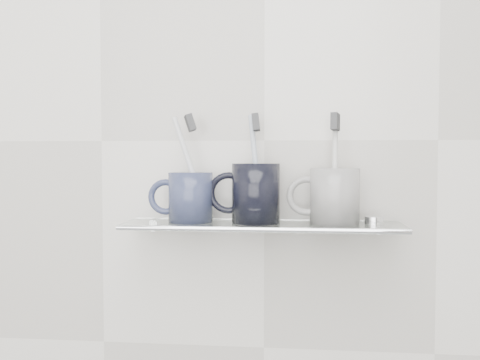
# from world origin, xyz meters

# --- Properties ---
(wall_back) EXTENTS (2.50, 0.00, 2.50)m
(wall_back) POSITION_xyz_m (0.00, 1.10, 1.25)
(wall_back) COLOR silver
(wall_back) RESTS_ON ground
(shelf_glass) EXTENTS (0.50, 0.12, 0.01)m
(shelf_glass) POSITION_xyz_m (0.00, 1.04, 1.10)
(shelf_glass) COLOR silver
(shelf_glass) RESTS_ON wall_back
(shelf_rail) EXTENTS (0.50, 0.01, 0.01)m
(shelf_rail) POSITION_xyz_m (0.00, 0.98, 1.10)
(shelf_rail) COLOR silver
(shelf_rail) RESTS_ON shelf_glass
(bracket_left) EXTENTS (0.02, 0.03, 0.02)m
(bracket_left) POSITION_xyz_m (-0.21, 1.09, 1.09)
(bracket_left) COLOR silver
(bracket_left) RESTS_ON wall_back
(bracket_right) EXTENTS (0.02, 0.03, 0.02)m
(bracket_right) POSITION_xyz_m (0.21, 1.09, 1.09)
(bracket_right) COLOR silver
(bracket_right) RESTS_ON wall_back
(mug_left) EXTENTS (0.10, 0.10, 0.09)m
(mug_left) POSITION_xyz_m (-0.13, 1.04, 1.15)
(mug_left) COLOR #212441
(mug_left) RESTS_ON shelf_glass
(mug_left_handle) EXTENTS (0.07, 0.01, 0.07)m
(mug_left_handle) POSITION_xyz_m (-0.18, 1.04, 1.15)
(mug_left_handle) COLOR #212441
(mug_left_handle) RESTS_ON mug_left
(toothbrush_left) EXTENTS (0.07, 0.02, 0.18)m
(toothbrush_left) POSITION_xyz_m (-0.13, 1.04, 1.20)
(toothbrush_left) COLOR white
(toothbrush_left) RESTS_ON mug_left
(bristles_left) EXTENTS (0.03, 0.03, 0.03)m
(bristles_left) POSITION_xyz_m (-0.13, 1.04, 1.28)
(bristles_left) COLOR #363739
(bristles_left) RESTS_ON toothbrush_left
(mug_center) EXTENTS (0.11, 0.11, 0.11)m
(mug_center) POSITION_xyz_m (-0.01, 1.04, 1.15)
(mug_center) COLOR black
(mug_center) RESTS_ON shelf_glass
(mug_center_handle) EXTENTS (0.08, 0.01, 0.08)m
(mug_center_handle) POSITION_xyz_m (-0.06, 1.04, 1.15)
(mug_center_handle) COLOR black
(mug_center_handle) RESTS_ON mug_center
(toothbrush_center) EXTENTS (0.03, 0.03, 0.19)m
(toothbrush_center) POSITION_xyz_m (-0.01, 1.04, 1.20)
(toothbrush_center) COLOR #A3B7CC
(toothbrush_center) RESTS_ON mug_center
(bristles_center) EXTENTS (0.02, 0.03, 0.03)m
(bristles_center) POSITION_xyz_m (-0.01, 1.04, 1.28)
(bristles_center) COLOR #363739
(bristles_center) RESTS_ON toothbrush_center
(mug_right) EXTENTS (0.10, 0.10, 0.10)m
(mug_right) POSITION_xyz_m (0.13, 1.04, 1.15)
(mug_right) COLOR silver
(mug_right) RESTS_ON shelf_glass
(mug_right_handle) EXTENTS (0.07, 0.01, 0.07)m
(mug_right_handle) POSITION_xyz_m (0.08, 1.04, 1.15)
(mug_right_handle) COLOR silver
(mug_right_handle) RESTS_ON mug_right
(toothbrush_right) EXTENTS (0.02, 0.04, 0.19)m
(toothbrush_right) POSITION_xyz_m (0.13, 1.04, 1.20)
(toothbrush_right) COLOR beige
(toothbrush_right) RESTS_ON mug_right
(bristles_right) EXTENTS (0.02, 0.03, 0.03)m
(bristles_right) POSITION_xyz_m (0.13, 1.04, 1.28)
(bristles_right) COLOR #363739
(bristles_right) RESTS_ON toothbrush_right
(chrome_cap) EXTENTS (0.03, 0.03, 0.01)m
(chrome_cap) POSITION_xyz_m (0.20, 1.04, 1.11)
(chrome_cap) COLOR silver
(chrome_cap) RESTS_ON shelf_glass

